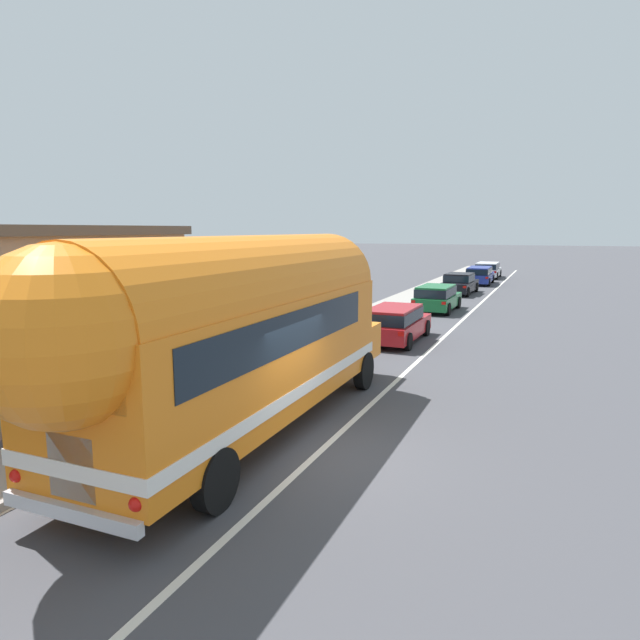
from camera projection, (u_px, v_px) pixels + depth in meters
ground_plane at (320, 452)px, 10.67m from camera, size 300.00×300.00×0.00m
lane_markings at (401, 336)px, 22.18m from camera, size 3.64×80.00×0.01m
sidewalk_slab at (316, 338)px, 21.46m from camera, size 1.91×90.00×0.15m
painted_bus at (236, 329)px, 10.89m from camera, size 2.67×11.66×4.12m
car_lead at (395, 322)px, 20.97m from camera, size 1.88×4.38×1.37m
car_second at (437, 297)px, 28.80m from camera, size 1.92×4.26×1.37m
car_third at (459, 283)px, 36.68m from camera, size 2.02×4.74×1.37m
car_fourth at (480, 274)px, 42.95m from camera, size 1.94×4.70×1.37m
car_fifth at (488, 269)px, 48.61m from camera, size 2.05×4.70×1.37m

